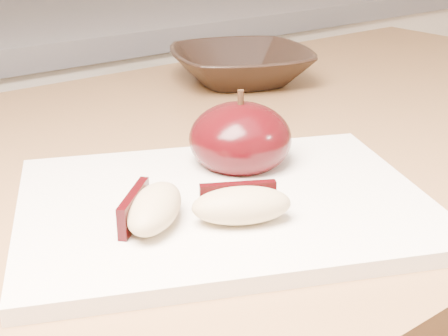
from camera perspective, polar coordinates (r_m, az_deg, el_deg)
cutting_board at (r=0.50m, az=-0.00°, el=-3.33°), size 0.39×0.34×0.01m
apple_half at (r=0.55m, az=1.49°, el=2.71°), size 0.11×0.11×0.08m
apple_wedge_a at (r=0.45m, az=-6.59°, el=-3.64°), size 0.08×0.08×0.03m
apple_wedge_b at (r=0.45m, az=1.57°, el=-3.35°), size 0.08×0.07×0.03m
bowl at (r=0.87m, az=1.56°, el=9.34°), size 0.25×0.25×0.05m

